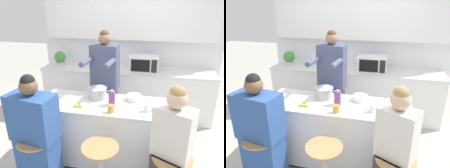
# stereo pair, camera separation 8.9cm
# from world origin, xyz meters

# --- Properties ---
(ground_plane) EXTENTS (16.00, 16.00, 0.00)m
(ground_plane) POSITION_xyz_m (0.00, 0.00, 0.00)
(ground_plane) COLOR #B2ADA3
(wall_back) EXTENTS (3.47, 0.22, 2.70)m
(wall_back) POSITION_xyz_m (0.00, 1.73, 1.54)
(wall_back) COLOR white
(wall_back) RESTS_ON ground_plane
(back_counter) EXTENTS (3.22, 0.61, 0.93)m
(back_counter) POSITION_xyz_m (0.00, 1.44, 0.47)
(back_counter) COLOR white
(back_counter) RESTS_ON ground_plane
(kitchen_island) EXTENTS (1.88, 0.65, 0.91)m
(kitchen_island) POSITION_xyz_m (0.00, 0.00, 0.46)
(kitchen_island) COLOR black
(kitchen_island) RESTS_ON ground_plane
(bar_stool_leftmost) EXTENTS (0.41, 0.41, 0.68)m
(bar_stool_leftmost) POSITION_xyz_m (-0.75, -0.62, 0.40)
(bar_stool_leftmost) COLOR tan
(bar_stool_leftmost) RESTS_ON ground_plane
(bar_stool_center) EXTENTS (0.41, 0.41, 0.68)m
(bar_stool_center) POSITION_xyz_m (0.00, -0.59, 0.40)
(bar_stool_center) COLOR tan
(bar_stool_center) RESTS_ON ground_plane
(person_cooking) EXTENTS (0.46, 0.62, 1.77)m
(person_cooking) POSITION_xyz_m (-0.20, 0.53, 0.88)
(person_cooking) COLOR #383842
(person_cooking) RESTS_ON ground_plane
(person_wrapped_blanket) EXTENTS (0.56, 0.37, 1.45)m
(person_wrapped_blanket) POSITION_xyz_m (-0.76, -0.58, 0.68)
(person_wrapped_blanket) COLOR #2D5193
(person_wrapped_blanket) RESTS_ON ground_plane
(person_seated_near) EXTENTS (0.43, 0.39, 1.45)m
(person_seated_near) POSITION_xyz_m (0.74, -0.58, 0.67)
(person_seated_near) COLOR #333338
(person_seated_near) RESTS_ON ground_plane
(cooking_pot) EXTENTS (0.34, 0.25, 0.15)m
(cooking_pot) POSITION_xyz_m (-0.21, 0.14, 0.98)
(cooking_pot) COLOR #B7BABC
(cooking_pot) RESTS_ON kitchen_island
(fruit_bowl) EXTENTS (0.20, 0.20, 0.07)m
(fruit_bowl) POSITION_xyz_m (0.28, 0.17, 0.94)
(fruit_bowl) COLOR white
(fruit_bowl) RESTS_ON kitchen_island
(mixing_bowl_steel) EXTENTS (0.21, 0.21, 0.06)m
(mixing_bowl_steel) POSITION_xyz_m (0.64, -0.02, 0.94)
(mixing_bowl_steel) COLOR silver
(mixing_bowl_steel) RESTS_ON kitchen_island
(coffee_cup_near) EXTENTS (0.12, 0.08, 0.09)m
(coffee_cup_near) POSITION_xyz_m (0.46, -0.11, 0.95)
(coffee_cup_near) COLOR white
(coffee_cup_near) RESTS_ON kitchen_island
(coffee_cup_far) EXTENTS (0.11, 0.08, 0.09)m
(coffee_cup_far) POSITION_xyz_m (0.04, -0.22, 0.95)
(coffee_cup_far) COLOR orange
(coffee_cup_far) RESTS_ON kitchen_island
(banana_bunch) EXTENTS (0.14, 0.10, 0.05)m
(banana_bunch) POSITION_xyz_m (-0.39, -0.16, 0.93)
(banana_bunch) COLOR yellow
(banana_bunch) RESTS_ON kitchen_island
(juice_carton) EXTENTS (0.07, 0.07, 0.20)m
(juice_carton) POSITION_xyz_m (0.02, -0.02, 1.00)
(juice_carton) COLOR #7A428E
(juice_carton) RESTS_ON kitchen_island
(microwave) EXTENTS (0.53, 0.33, 0.29)m
(microwave) POSITION_xyz_m (0.32, 1.40, 1.07)
(microwave) COLOR white
(microwave) RESTS_ON back_counter
(potted_plant) EXTENTS (0.22, 0.22, 0.28)m
(potted_plant) POSITION_xyz_m (-1.32, 1.44, 1.08)
(potted_plant) COLOR beige
(potted_plant) RESTS_ON back_counter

